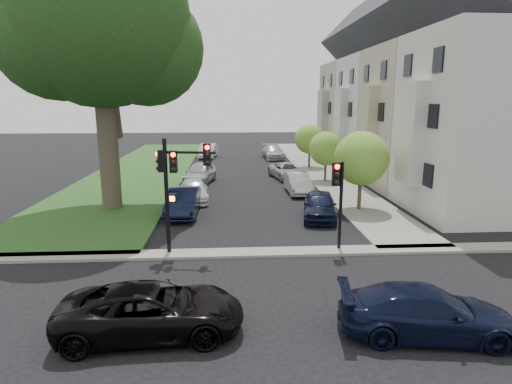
{
  "coord_description": "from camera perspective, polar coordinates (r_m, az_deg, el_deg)",
  "views": [
    {
      "loc": [
        -1.24,
        -14.85,
        6.31
      ],
      "look_at": [
        0.0,
        5.0,
        2.0
      ],
      "focal_mm": 30.0,
      "sensor_mm": 36.0,
      "label": 1
    }
  ],
  "objects": [
    {
      "name": "traffic_signal_main",
      "position": [
        17.48,
        -10.69,
        2.16
      ],
      "size": [
        2.36,
        0.62,
        4.81
      ],
      "color": "black",
      "rests_on": "ground"
    },
    {
      "name": "car_cross_far",
      "position": [
        12.85,
        21.85,
        -14.66
      ],
      "size": [
        4.95,
        2.57,
        1.37
      ],
      "primitive_type": "imported",
      "rotation": [
        0.0,
        0.0,
        1.43
      ],
      "color": "black",
      "rests_on": "ground"
    },
    {
      "name": "house_a",
      "position": [
        26.65,
        28.01,
        12.17
      ],
      "size": [
        7.7,
        7.55,
        15.97
      ],
      "color": "#B1AFA8",
      "rests_on": "ground"
    },
    {
      "name": "eucalyptus",
      "position": [
        26.08,
        -20.38,
        21.05
      ],
      "size": [
        10.99,
        9.97,
        15.57
      ],
      "color": "#483F2F",
      "rests_on": "ground"
    },
    {
      "name": "small_tree_c",
      "position": [
        40.16,
        7.17,
        7.01
      ],
      "size": [
        2.74,
        2.74,
        4.11
      ],
      "color": "#483F2F",
      "rests_on": "ground"
    },
    {
      "name": "car_parked_5",
      "position": [
        24.11,
        -9.65,
        -1.28
      ],
      "size": [
        1.72,
        4.6,
        1.5
      ],
      "primitive_type": "imported",
      "rotation": [
        0.0,
        0.0,
        -0.03
      ],
      "color": "black",
      "rests_on": "ground"
    },
    {
      "name": "house_d",
      "position": [
        47.38,
        13.55,
        12.64
      ],
      "size": [
        7.7,
        7.55,
        15.97
      ],
      "color": "gray",
      "rests_on": "ground"
    },
    {
      "name": "sidewalk_right",
      "position": [
        40.16,
        7.96,
        3.15
      ],
      "size": [
        3.5,
        44.0,
        0.12
      ],
      "primitive_type": "cube",
      "color": "slate",
      "rests_on": "ground"
    },
    {
      "name": "grass_strip",
      "position": [
        40.11,
        -14.7,
        2.85
      ],
      "size": [
        8.0,
        44.0,
        0.12
      ],
      "primitive_type": "cube",
      "color": "#26511B",
      "rests_on": "ground"
    },
    {
      "name": "car_parked_6",
      "position": [
        27.45,
        -8.34,
        0.17
      ],
      "size": [
        2.21,
        4.56,
        1.28
      ],
      "primitive_type": "imported",
      "rotation": [
        0.0,
        0.0,
        0.1
      ],
      "color": "silver",
      "rests_on": "ground"
    },
    {
      "name": "car_cross_near",
      "position": [
        12.4,
        -13.7,
        -15.06
      ],
      "size": [
        5.13,
        2.6,
        1.39
      ],
      "primitive_type": "imported",
      "rotation": [
        0.0,
        0.0,
        1.63
      ],
      "color": "black",
      "rests_on": "ground"
    },
    {
      "name": "car_parked_4",
      "position": [
        46.7,
        2.34,
        5.35
      ],
      "size": [
        2.36,
        5.19,
        1.47
      ],
      "primitive_type": "imported",
      "rotation": [
        0.0,
        0.0,
        0.06
      ],
      "color": "#999BA0",
      "rests_on": "ground"
    },
    {
      "name": "ground",
      "position": [
        16.19,
        1.12,
        -10.72
      ],
      "size": [
        140.0,
        140.0,
        0.0
      ],
      "primitive_type": "plane",
      "color": "black",
      "rests_on": "ground"
    },
    {
      "name": "sidewalk_cross",
      "position": [
        18.02,
        0.6,
        -8.07
      ],
      "size": [
        60.0,
        1.0,
        0.12
      ],
      "primitive_type": "cube",
      "color": "slate",
      "rests_on": "ground"
    },
    {
      "name": "car_parked_0",
      "position": [
        23.33,
        8.5,
        -1.76
      ],
      "size": [
        2.47,
        4.51,
        1.45
      ],
      "primitive_type": "imported",
      "rotation": [
        0.0,
        0.0,
        -0.18
      ],
      "color": "black",
      "rests_on": "ground"
    },
    {
      "name": "house_b",
      "position": [
        33.3,
        21.21,
        12.49
      ],
      "size": [
        7.7,
        7.55,
        15.97
      ],
      "color": "#BBAA94",
      "rests_on": "ground"
    },
    {
      "name": "car_parked_2",
      "position": [
        34.81,
        4.22,
        2.81
      ],
      "size": [
        3.03,
        4.95,
        1.28
      ],
      "primitive_type": "imported",
      "rotation": [
        0.0,
        0.0,
        0.21
      ],
      "color": "#999BA0",
      "rests_on": "ground"
    },
    {
      "name": "house_c",
      "position": [
        40.26,
        16.71,
        12.61
      ],
      "size": [
        7.7,
        7.55,
        15.97
      ],
      "color": "#ABABAA",
      "rests_on": "ground"
    },
    {
      "name": "small_tree_a",
      "position": [
        24.92,
        13.87,
        4.38
      ],
      "size": [
        3.07,
        3.07,
        4.6
      ],
      "color": "#483F2F",
      "rests_on": "ground"
    },
    {
      "name": "car_parked_7",
      "position": [
        33.1,
        -7.52,
        2.53
      ],
      "size": [
        2.72,
        4.95,
        1.59
      ],
      "primitive_type": "imported",
      "rotation": [
        0.0,
        0.0,
        -0.19
      ],
      "color": "#999BA0",
      "rests_on": "ground"
    },
    {
      "name": "small_tree_b",
      "position": [
        33.51,
        9.32,
        5.73
      ],
      "size": [
        2.62,
        2.62,
        3.93
      ],
      "color": "#483F2F",
      "rests_on": "ground"
    },
    {
      "name": "car_parked_9",
      "position": [
        47.78,
        -6.4,
        5.48
      ],
      "size": [
        2.15,
        4.81,
        1.53
      ],
      "primitive_type": "imported",
      "rotation": [
        0.0,
        0.0,
        -0.12
      ],
      "color": "silver",
      "rests_on": "ground"
    },
    {
      "name": "car_parked_1",
      "position": [
        29.42,
        5.64,
        1.13
      ],
      "size": [
        1.53,
        4.17,
        1.37
      ],
      "primitive_type": "imported",
      "rotation": [
        0.0,
        0.0,
        0.02
      ],
      "color": "#999BA0",
      "rests_on": "ground"
    },
    {
      "name": "traffic_signal_secondary",
      "position": [
        18.0,
        10.91,
        0.32
      ],
      "size": [
        0.48,
        0.39,
        3.82
      ],
      "color": "black",
      "rests_on": "ground"
    }
  ]
}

